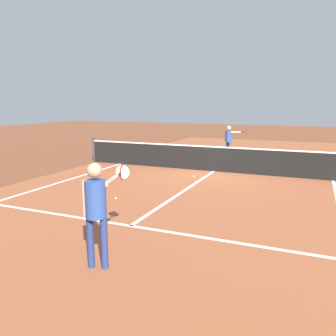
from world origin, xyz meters
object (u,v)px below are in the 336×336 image
object	(u,v)px
player_far	(229,138)
net	(214,158)
tennis_ball_mid_court	(116,198)
tennis_ball_near_net	(194,177)
player_near	(97,203)

from	to	relation	value
player_far	net	bearing A→B (deg)	-85.88
net	player_far	world-z (taller)	player_far
net	tennis_ball_mid_court	bearing A→B (deg)	-105.74
player_far	tennis_ball_near_net	xyz separation A→B (m)	(-0.09, -4.84, -0.90)
net	tennis_ball_mid_court	size ratio (longest dim) A/B	166.42
net	tennis_ball_mid_court	world-z (taller)	net
tennis_ball_near_net	player_near	bearing A→B (deg)	-83.43
net	tennis_ball_near_net	bearing A→B (deg)	-104.37
player_near	tennis_ball_mid_court	size ratio (longest dim) A/B	25.24
player_far	tennis_ball_mid_court	bearing A→B (deg)	-97.57
tennis_ball_mid_court	net	bearing A→B (deg)	74.26
net	player_near	xyz separation A→B (m)	(0.44, -8.18, 0.54)
tennis_ball_mid_court	player_far	bearing A→B (deg)	82.43
net	player_far	bearing A→B (deg)	94.12
player_far	tennis_ball_near_net	distance (m)	4.93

